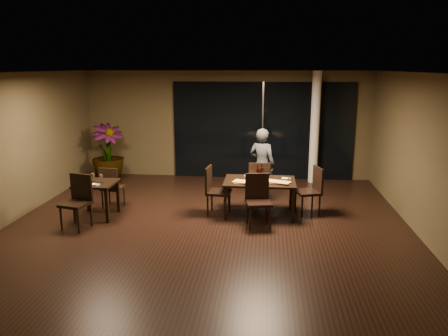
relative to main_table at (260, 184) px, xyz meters
The scene contains 33 objects.
ground 1.45m from the main_table, 141.34° to the right, with size 8.00×8.00×0.00m, color black.
wall_back 3.50m from the main_table, 107.10° to the left, with size 8.00×0.10×3.00m, color #483E26.
wall_front 5.02m from the main_table, 101.65° to the right, with size 8.00×0.10×3.00m, color #483E26.
wall_left 5.18m from the main_table, behind, with size 0.10×8.00×3.00m, color #483E26.
wall_right 3.26m from the main_table, 14.70° to the right, with size 0.10×8.00×3.00m, color #483E26.
ceiling 2.67m from the main_table, 141.34° to the right, with size 8.00×8.00×0.04m, color silver.
window_panel 3.23m from the main_table, 90.00° to the left, with size 5.00×0.06×2.70m, color black.
column 3.28m from the main_table, 63.84° to the left, with size 0.24×0.24×3.00m, color white.
main_table is the anchor object (origin of this frame).
side_table 3.44m from the main_table, behind, with size 0.80×0.80×0.75m.
chair_main_far 0.57m from the main_table, 92.80° to the left, with size 0.52×0.52×1.04m.
chair_main_near 0.67m from the main_table, 91.55° to the right, with size 0.57×0.57×1.04m.
chair_main_left 0.97m from the main_table, behind, with size 0.53×0.53×1.04m.
chair_main_right 1.13m from the main_table, ahead, with size 0.60×0.60×1.03m.
chair_side_far 3.30m from the main_table, behind, with size 0.47×0.47×0.95m.
chair_side_near 3.70m from the main_table, 162.41° to the right, with size 0.59×0.59×1.05m.
diner 1.02m from the main_table, 88.30° to the left, with size 0.59×0.39×1.73m, color #2E3134.
potted_plant 4.82m from the main_table, 150.70° to the left, with size 0.86×0.86×1.58m, color #224E1A.
pizza_board_left 0.39m from the main_table, 137.94° to the right, with size 0.52×0.26×0.01m, color #442A16.
pizza_board_right 0.43m from the main_table, 25.67° to the right, with size 0.51×0.26×0.01m, color #422515.
oblong_pizza_left 0.39m from the main_table, 137.94° to the right, with size 0.50×0.24×0.02m, color maroon, non-canonical shape.
oblong_pizza_right 0.43m from the main_table, 25.67° to the right, with size 0.49×0.22×0.02m, color maroon, non-canonical shape.
round_pizza 0.38m from the main_table, 120.13° to the left, with size 0.31×0.31×0.01m, color #AD2313.
bottle_a 0.26m from the main_table, 122.43° to the left, with size 0.07×0.07×0.33m, color black, non-canonical shape.
bottle_b 0.21m from the main_table, 48.52° to the left, with size 0.06×0.06×0.26m, color black, non-canonical shape.
bottle_c 0.28m from the main_table, 73.14° to the left, with size 0.08×0.08×0.34m, color black, non-canonical shape.
tumbler_left 0.24m from the main_table, 166.45° to the left, with size 0.08×0.08×0.09m, color white.
tumbler_right 0.30m from the main_table, 29.72° to the left, with size 0.07×0.07×0.08m, color white.
napkin_near 0.58m from the main_table, 12.79° to the right, with size 0.18×0.10×0.01m, color white.
napkin_far 0.60m from the main_table, 20.05° to the left, with size 0.18×0.10×0.01m, color white.
wine_glass_a 3.51m from the main_table, behind, with size 0.08×0.08×0.18m, color white, non-canonical shape.
wine_glass_b 3.32m from the main_table, behind, with size 0.08×0.08×0.18m, color white, non-canonical shape.
side_napkin 3.41m from the main_table, 168.44° to the right, with size 0.18×0.11×0.01m, color white.
Camera 1 is at (1.15, -8.17, 3.11)m, focal length 35.00 mm.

